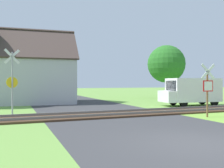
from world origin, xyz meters
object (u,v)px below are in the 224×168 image
Objects in this scene: house at (36,79)px; mail_truck at (192,91)px; tree_far at (166,64)px; crossing_sign_far at (12,78)px; stop_sign_near at (208,87)px.

mail_truck is (11.57, -7.79, -0.97)m from house.
tree_far reaches higher than mail_truck.
crossing_sign_far is 9.18m from house.
stop_sign_near is 0.46× the size of tree_far.
stop_sign_near is 16.82m from tree_far.
stop_sign_near reaches higher than mail_truck.
house is at bearing -175.58° from tree_far.
house is 1.52× the size of mail_truck.
stop_sign_near is at bearing -55.19° from house.
crossing_sign_far reaches higher than mail_truck.
mail_truck is (13.68, 1.14, -0.89)m from crossing_sign_far.
mail_truck is at bearing -112.03° from tree_far.
house is (2.11, 8.93, 0.09)m from crossing_sign_far.
tree_far is (17.30, 10.11, 2.02)m from crossing_sign_far.
house is (-7.76, 13.71, 0.57)m from stop_sign_near.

